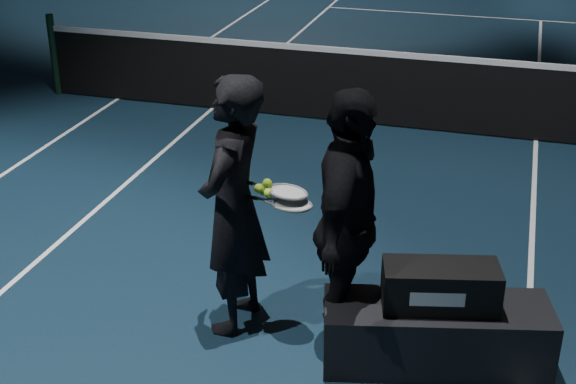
# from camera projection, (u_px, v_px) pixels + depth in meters

# --- Properties ---
(floor) EXTENTS (36.00, 36.00, 0.00)m
(floor) POSITION_uv_depth(u_px,v_px,m) (536.00, 141.00, 9.51)
(floor) COLOR black
(floor) RESTS_ON ground
(court_lines) EXTENTS (10.98, 23.78, 0.01)m
(court_lines) POSITION_uv_depth(u_px,v_px,m) (536.00, 141.00, 9.51)
(court_lines) COLOR white
(court_lines) RESTS_ON floor
(net_post_left) EXTENTS (0.10, 0.10, 1.10)m
(net_post_left) POSITION_uv_depth(u_px,v_px,m) (54.00, 55.00, 10.91)
(net_post_left) COLOR black
(net_post_left) RESTS_ON floor
(net_mesh) EXTENTS (12.80, 0.02, 0.86)m
(net_mesh) POSITION_uv_depth(u_px,v_px,m) (541.00, 105.00, 9.32)
(net_mesh) COLOR black
(net_mesh) RESTS_ON floor
(net_tape) EXTENTS (12.80, 0.03, 0.07)m
(net_tape) POSITION_uv_depth(u_px,v_px,m) (547.00, 66.00, 9.12)
(net_tape) COLOR white
(net_tape) RESTS_ON net_mesh
(player_bench) EXTENTS (1.64, 0.88, 0.47)m
(player_bench) POSITION_uv_depth(u_px,v_px,m) (436.00, 334.00, 5.57)
(player_bench) COLOR black
(player_bench) RESTS_ON floor
(racket_bag) EXTENTS (0.84, 0.51, 0.31)m
(racket_bag) POSITION_uv_depth(u_px,v_px,m) (440.00, 286.00, 5.40)
(racket_bag) COLOR black
(racket_bag) RESTS_ON player_bench
(bag_signature) EXTENTS (0.35, 0.09, 0.10)m
(bag_signature) POSITION_uv_depth(u_px,v_px,m) (437.00, 300.00, 5.26)
(bag_signature) COLOR white
(bag_signature) RESTS_ON racket_bag
(player_a) EXTENTS (0.51, 0.74, 1.95)m
(player_a) POSITION_uv_depth(u_px,v_px,m) (233.00, 207.00, 5.70)
(player_a) COLOR black
(player_a) RESTS_ON floor
(player_b) EXTENTS (0.52, 1.16, 1.95)m
(player_b) POSITION_uv_depth(u_px,v_px,m) (347.00, 227.00, 5.42)
(player_b) COLOR black
(player_b) RESTS_ON floor
(racket_lower) EXTENTS (0.70, 0.28, 0.03)m
(racket_lower) POSITION_uv_depth(u_px,v_px,m) (292.00, 205.00, 5.51)
(racket_lower) COLOR black
(racket_lower) RESTS_ON player_a
(racket_upper) EXTENTS (0.68, 0.23, 0.10)m
(racket_upper) POSITION_uv_depth(u_px,v_px,m) (288.00, 192.00, 5.53)
(racket_upper) COLOR black
(racket_upper) RESTS_ON player_b
(tennis_balls) EXTENTS (0.12, 0.10, 0.12)m
(tennis_balls) POSITION_uv_depth(u_px,v_px,m) (266.00, 189.00, 5.54)
(tennis_balls) COLOR #96C028
(tennis_balls) RESTS_ON racket_upper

